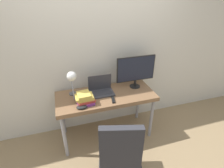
% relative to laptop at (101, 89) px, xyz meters
% --- Properties ---
extents(ground_plane, '(12.00, 12.00, 0.00)m').
position_rel_laptop_xyz_m(ground_plane, '(0.05, -0.39, -0.83)').
color(ground_plane, '#937A56').
extents(wall_back, '(8.00, 0.05, 2.60)m').
position_rel_laptop_xyz_m(wall_back, '(0.05, 0.30, 0.47)').
color(wall_back, beige).
rests_on(wall_back, ground_plane).
extents(desk, '(1.46, 0.62, 0.78)m').
position_rel_laptop_xyz_m(desk, '(0.05, -0.08, -0.13)').
color(desk, brown).
rests_on(desk, ground_plane).
extents(laptop, '(0.36, 0.25, 0.26)m').
position_rel_laptop_xyz_m(laptop, '(0.00, 0.00, 0.00)').
color(laptop, '#38383D').
rests_on(laptop, desk).
extents(monitor, '(0.62, 0.17, 0.51)m').
position_rel_laptop_xyz_m(monitor, '(0.56, 0.02, 0.24)').
color(monitor, black).
rests_on(monitor, desk).
extents(desk_lamp, '(0.13, 0.29, 0.44)m').
position_rel_laptop_xyz_m(desk_lamp, '(-0.41, -0.07, 0.28)').
color(desk_lamp, '#4C4C51').
rests_on(desk_lamp, desk).
extents(office_chair, '(0.57, 0.62, 1.06)m').
position_rel_laptop_xyz_m(office_chair, '(-0.04, -0.97, -0.24)').
color(office_chair, black).
rests_on(office_chair, ground_plane).
extents(book_stack, '(0.26, 0.23, 0.16)m').
position_rel_laptop_xyz_m(book_stack, '(-0.28, -0.22, 0.02)').
color(book_stack, '#753384').
rests_on(book_stack, desk).
extents(tv_remote, '(0.06, 0.16, 0.02)m').
position_rel_laptop_xyz_m(tv_remote, '(-0.18, -0.23, -0.04)').
color(tv_remote, '#4C4C51').
rests_on(tv_remote, desk).
extents(media_remote, '(0.07, 0.18, 0.02)m').
position_rel_laptop_xyz_m(media_remote, '(0.11, -0.25, -0.04)').
color(media_remote, black).
rests_on(media_remote, desk).
extents(game_controller, '(0.15, 0.10, 0.04)m').
position_rel_laptop_xyz_m(game_controller, '(-0.34, -0.31, -0.03)').
color(game_controller, black).
rests_on(game_controller, desk).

